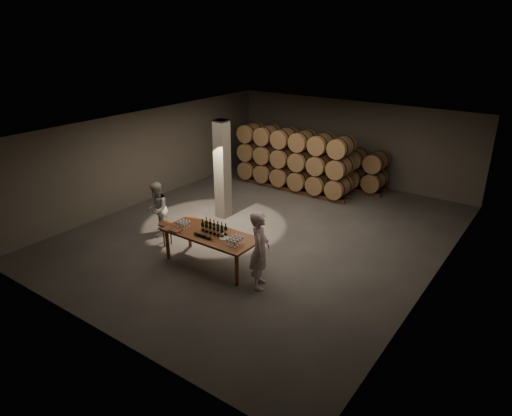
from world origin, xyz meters
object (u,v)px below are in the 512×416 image
Objects in this scene: person_man at (260,250)px; tasting_table at (211,237)px; bottle_cluster at (214,229)px; notebook_near at (176,230)px; person_woman at (157,209)px; plate at (224,238)px; stool at (165,227)px.

tasting_table is at bearing 57.98° from person_man.
bottle_cluster is (0.06, 0.08, 0.23)m from tasting_table.
notebook_near is 0.17× the size of person_woman.
person_man reaches higher than person_woman.
person_man is (1.17, -0.11, 0.07)m from plate.
stool is (-1.00, 0.56, -0.37)m from notebook_near.
plate is at bearing -3.42° from tasting_table.
person_woman is at bearing 169.38° from tasting_table.
notebook_near is 1.88m from person_woman.
plate is 1.17m from person_man.
person_man is at bearing -4.86° from tasting_table.
person_woman is (-1.66, 0.88, -0.09)m from notebook_near.
person_man reaches higher than bottle_cluster.
person_man reaches higher than tasting_table.
person_man reaches higher than notebook_near.
stool is at bearing 178.08° from bottle_cluster.
person_woman reaches higher than bottle_cluster.
person_man is (1.65, -0.14, 0.18)m from tasting_table.
notebook_near is (-1.33, -0.39, 0.01)m from plate.
tasting_table is 1.33× the size of person_man.
stool is 0.79m from person_woman.
bottle_cluster is at bearing 42.15° from person_woman.
notebook_near is (-0.84, -0.41, 0.12)m from tasting_table.
person_woman reaches higher than notebook_near.
plate is 0.16× the size of person_woman.
person_man is at bearing -4.61° from stool.
tasting_table is 0.94m from notebook_near.
plate is (0.49, -0.03, 0.11)m from tasting_table.
stool is at bearing 150.60° from notebook_near.
tasting_table is 1.86m from stool.
person_man is at bearing 5.96° from notebook_near.
bottle_cluster is at bearing 28.34° from notebook_near.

